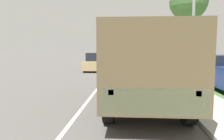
{
  "coord_description": "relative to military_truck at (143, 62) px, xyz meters",
  "views": [
    {
      "loc": [
        1.62,
        0.92,
        2.1
      ],
      "look_at": [
        0.87,
        11.08,
        1.12
      ],
      "focal_mm": 35.0,
      "sensor_mm": 36.0,
      "label": 1
    }
  ],
  "objects": [
    {
      "name": "military_truck",
      "position": [
        0.0,
        0.0,
        0.0
      ],
      "size": [
        2.5,
        7.85,
        2.78
      ],
      "color": "#606647",
      "rests_on": "ground"
    },
    {
      "name": "tree_mid_right",
      "position": [
        4.82,
        11.99,
        4.7
      ],
      "size": [
        3.38,
        3.38,
        8.03
      ],
      "color": "brown",
      "rests_on": "grass_strip_right"
    },
    {
      "name": "car_second_ahead",
      "position": [
        -0.74,
        25.44,
        -0.89
      ],
      "size": [
        1.94,
        4.37,
        1.61
      ],
      "color": "black",
      "rests_on": "ground"
    },
    {
      "name": "ground_plane",
      "position": [
        -2.19,
        30.57,
        -1.61
      ],
      "size": [
        180.0,
        180.0,
        0.0
      ],
      "primitive_type": "plane",
      "color": "#565451"
    },
    {
      "name": "car_third_ahead",
      "position": [
        -0.07,
        34.97,
        -0.86
      ],
      "size": [
        1.75,
        4.02,
        1.69
      ],
      "color": "tan",
      "rests_on": "ground"
    },
    {
      "name": "lane_centre_stripe",
      "position": [
        -2.19,
        30.57,
        -1.61
      ],
      "size": [
        0.12,
        120.0,
        0.0
      ],
      "color": "silver",
      "rests_on": "ground"
    },
    {
      "name": "car_nearest_ahead",
      "position": [
        -3.71,
        12.6,
        -0.84
      ],
      "size": [
        1.84,
        4.64,
        1.73
      ],
      "color": "tan",
      "rests_on": "ground"
    },
    {
      "name": "grass_strip_right",
      "position": [
        6.71,
        30.57,
        -1.6
      ],
      "size": [
        7.0,
        120.0,
        0.02
      ],
      "color": "#4C7538",
      "rests_on": "ground"
    },
    {
      "name": "tree_far_right",
      "position": [
        7.42,
        23.47,
        3.0
      ],
      "size": [
        3.65,
        3.65,
        6.43
      ],
      "color": "brown",
      "rests_on": "grass_strip_right"
    },
    {
      "name": "sidewalk_right",
      "position": [
        2.31,
        30.57,
        -1.55
      ],
      "size": [
        1.8,
        120.0,
        0.12
      ],
      "color": "beige",
      "rests_on": "ground"
    }
  ]
}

